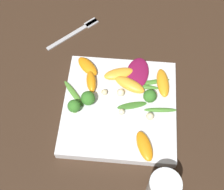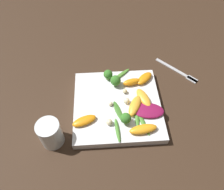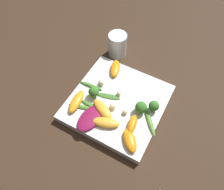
% 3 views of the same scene
% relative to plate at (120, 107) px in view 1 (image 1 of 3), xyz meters
% --- Properties ---
extents(ground_plane, '(2.40, 2.40, 0.00)m').
position_rel_plate_xyz_m(ground_plane, '(0.00, 0.00, -0.01)').
color(ground_plane, '#382619').
extents(plate, '(0.26, 0.26, 0.03)m').
position_rel_plate_xyz_m(plate, '(0.00, 0.00, 0.00)').
color(plate, white).
rests_on(plate, ground_plane).
extents(drinking_glass, '(0.06, 0.06, 0.08)m').
position_rel_plate_xyz_m(drinking_glass, '(-0.19, -0.10, 0.03)').
color(drinking_glass, white).
rests_on(drinking_glass, ground_plane).
extents(fork, '(0.13, 0.13, 0.01)m').
position_rel_plate_xyz_m(fork, '(0.24, 0.13, -0.01)').
color(fork, '#B2B2B7').
rests_on(fork, ground_plane).
extents(radicchio_leaf_0, '(0.10, 0.07, 0.01)m').
position_rel_plate_xyz_m(radicchio_leaf_0, '(0.09, -0.04, 0.02)').
color(radicchio_leaf_0, maroon).
rests_on(radicchio_leaf_0, plate).
extents(orange_segment_0, '(0.06, 0.08, 0.02)m').
position_rel_plate_xyz_m(orange_segment_0, '(0.05, -0.02, 0.02)').
color(orange_segment_0, '#FCAD33').
rests_on(orange_segment_0, plate).
extents(orange_segment_1, '(0.06, 0.03, 0.02)m').
position_rel_plate_xyz_m(orange_segment_1, '(0.05, 0.07, 0.02)').
color(orange_segment_1, orange).
rests_on(orange_segment_1, plate).
extents(orange_segment_2, '(0.07, 0.07, 0.02)m').
position_rel_plate_xyz_m(orange_segment_2, '(0.10, 0.09, 0.02)').
color(orange_segment_2, orange).
rests_on(orange_segment_2, plate).
extents(orange_segment_3, '(0.08, 0.04, 0.02)m').
position_rel_plate_xyz_m(orange_segment_3, '(0.06, -0.10, 0.02)').
color(orange_segment_3, orange).
rests_on(orange_segment_3, plate).
extents(orange_segment_4, '(0.05, 0.08, 0.02)m').
position_rel_plate_xyz_m(orange_segment_4, '(0.08, 0.01, 0.02)').
color(orange_segment_4, '#FCAD33').
rests_on(orange_segment_4, plate).
extents(orange_segment_5, '(0.08, 0.05, 0.02)m').
position_rel_plate_xyz_m(orange_segment_5, '(-0.10, -0.06, 0.02)').
color(orange_segment_5, orange).
rests_on(orange_segment_5, plate).
extents(broccoli_floret_0, '(0.03, 0.03, 0.04)m').
position_rel_plate_xyz_m(broccoli_floret_0, '(0.02, -0.07, 0.03)').
color(broccoli_floret_0, '#7A9E51').
rests_on(broccoli_floret_0, plate).
extents(broccoli_floret_1, '(0.03, 0.03, 0.04)m').
position_rel_plate_xyz_m(broccoli_floret_1, '(-0.02, 0.10, 0.03)').
color(broccoli_floret_1, '#84AD5B').
rests_on(broccoli_floret_1, plate).
extents(broccoli_floret_2, '(0.03, 0.03, 0.04)m').
position_rel_plate_xyz_m(broccoli_floret_2, '(-0.00, 0.07, 0.03)').
color(broccoli_floret_2, '#84AD5B').
rests_on(broccoli_floret_2, plate).
extents(arugula_sprig_0, '(0.07, 0.06, 0.01)m').
position_rel_plate_xyz_m(arugula_sprig_0, '(0.02, 0.11, 0.02)').
color(arugula_sprig_0, '#518E33').
rests_on(arugula_sprig_0, plate).
extents(arugula_sprig_1, '(0.02, 0.08, 0.01)m').
position_rel_plate_xyz_m(arugula_sprig_1, '(-0.01, -0.09, 0.02)').
color(arugula_sprig_1, '#47842D').
rests_on(arugula_sprig_1, plate).
extents(arugula_sprig_2, '(0.02, 0.10, 0.01)m').
position_rel_plate_xyz_m(arugula_sprig_2, '(0.05, -0.04, 0.02)').
color(arugula_sprig_2, '#47842D').
rests_on(arugula_sprig_2, plate).
extents(arugula_sprig_3, '(0.03, 0.07, 0.00)m').
position_rel_plate_xyz_m(arugula_sprig_3, '(0.00, -0.03, 0.01)').
color(arugula_sprig_3, '#3D7528').
rests_on(arugula_sprig_3, plate).
extents(arugula_sprig_4, '(0.04, 0.09, 0.01)m').
position_rel_plate_xyz_m(arugula_sprig_4, '(0.07, -0.07, 0.02)').
color(arugula_sprig_4, '#47842D').
rests_on(arugula_sprig_4, plate).
extents(macadamia_nut_0, '(0.01, 0.01, 0.01)m').
position_rel_plate_xyz_m(macadamia_nut_0, '(-0.02, -0.01, 0.02)').
color(macadamia_nut_0, beige).
rests_on(macadamia_nut_0, plate).
extents(macadamia_nut_1, '(0.01, 0.01, 0.01)m').
position_rel_plate_xyz_m(macadamia_nut_1, '(0.03, 0.04, 0.02)').
color(macadamia_nut_1, beige).
rests_on(macadamia_nut_1, plate).
extents(macadamia_nut_2, '(0.02, 0.02, 0.02)m').
position_rel_plate_xyz_m(macadamia_nut_2, '(0.03, 0.00, 0.02)').
color(macadamia_nut_2, beige).
rests_on(macadamia_nut_2, plate).
extents(macadamia_nut_3, '(0.02, 0.02, 0.02)m').
position_rel_plate_xyz_m(macadamia_nut_3, '(-0.03, -0.07, 0.02)').
color(macadamia_nut_3, beige).
rests_on(macadamia_nut_3, plate).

